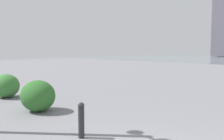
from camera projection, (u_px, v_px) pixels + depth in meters
The scene contains 3 objects.
bollard_near at pixel (81, 119), 4.83m from camera, with size 0.13×0.13×0.71m.
shrub_low at pixel (38, 96), 6.90m from camera, with size 1.04×0.93×0.88m.
shrub_round at pixel (6, 86), 8.87m from camera, with size 1.00×0.90×0.85m.
Camera 1 is at (-1.57, 2.06, 1.75)m, focal length 39.52 mm.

